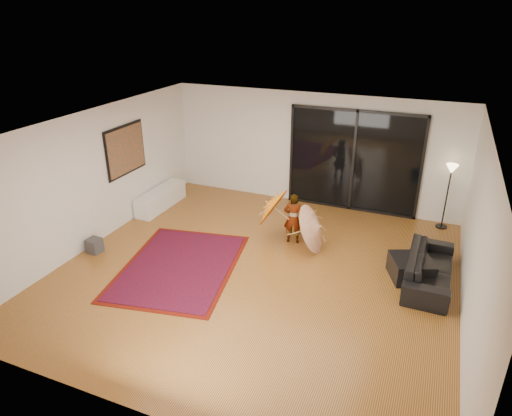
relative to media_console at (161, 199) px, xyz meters
The scene contains 17 objects.
floor 3.73m from the media_console, 29.19° to the right, with size 7.00×7.00×0.00m, color #AD712F.
ceiling 4.47m from the media_console, 29.19° to the right, with size 7.00×7.00×0.00m, color white.
wall_back 3.83m from the media_console, 27.40° to the left, with size 7.00×7.00×0.00m, color silver.
wall_front 6.33m from the media_console, 58.56° to the right, with size 7.00×7.00×0.00m, color silver.
wall_left 2.15m from the media_console, 97.84° to the right, with size 7.00×7.00×0.00m, color silver.
wall_right 7.08m from the media_console, 15.05° to the right, with size 7.00×7.00×0.00m, color silver.
sliding_door 4.66m from the media_console, 21.25° to the left, with size 3.06×0.07×2.40m.
painting 1.66m from the media_console, 104.70° to the right, with size 0.04×1.28×1.08m.
media_console is the anchor object (origin of this frame).
speaker 2.38m from the media_console, 90.00° to the right, with size 0.26×0.26×0.29m, color #424244.
persian_rug 2.90m from the media_console, 50.32° to the right, with size 2.51×3.16×0.02m.
sofa 6.28m from the media_console, ahead, with size 1.91×0.75×0.56m, color black.
ottoman 5.97m from the media_console, ahead, with size 0.69×0.69×0.39m, color black.
floor_lamp 6.58m from the media_console, 12.73° to the left, with size 0.25×0.25×1.46m.
child 3.55m from the media_console, ahead, with size 0.39×0.26×1.07m, color #999999.
parasol_orange 3.04m from the media_console, ahead, with size 0.63×0.92×0.91m.
parasol_white 4.16m from the media_console, ahead, with size 0.60×0.99×0.99m.
Camera 1 is at (2.74, -6.69, 4.53)m, focal length 32.00 mm.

